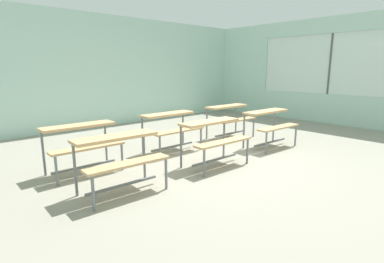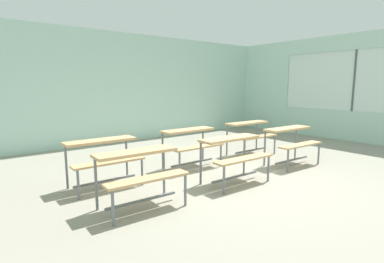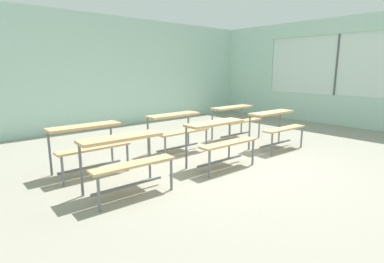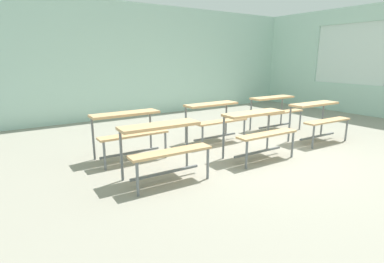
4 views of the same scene
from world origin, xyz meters
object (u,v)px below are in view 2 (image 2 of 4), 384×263
Objects in this scene: desk_bench_r0c1 at (234,149)px; desk_bench_r1c1 at (191,139)px; desk_bench_r0c0 at (140,166)px; desk_bench_r1c2 at (251,130)px; desk_bench_r0c2 at (292,137)px; desk_bench_r1c0 at (104,152)px.

desk_bench_r1c1 is (0.02, 1.15, 0.00)m from desk_bench_r0c1.
desk_bench_r0c0 is 1.00× the size of desk_bench_r0c1.
desk_bench_r0c2 is at bearing -90.87° from desk_bench_r1c2.
desk_bench_r0c2 is 1.10m from desk_bench_r1c2.
desk_bench_r1c0 is at bearing 149.06° from desk_bench_r0c1.
desk_bench_r1c0 is (-1.75, 1.12, 0.00)m from desk_bench_r0c1.
desk_bench_r0c2 is 3.61m from desk_bench_r1c0.
desk_bench_r1c1 is at bearing 149.86° from desk_bench_r0c2.
desk_bench_r0c2 is at bearing 3.84° from desk_bench_r0c1.
desk_bench_r1c2 is at bearing 0.89° from desk_bench_r1c1.
desk_bench_r0c0 is at bearing 179.97° from desk_bench_r0c1.
desk_bench_r1c1 is at bearing 34.88° from desk_bench_r0c0.
desk_bench_r0c2 is 2.01m from desk_bench_r1c1.
desk_bench_r1c1 is 0.99× the size of desk_bench_r1c2.
desk_bench_r1c1 is 1.74m from desk_bench_r1c2.
desk_bench_r0c1 is 2.11m from desk_bench_r1c2.
desk_bench_r1c0 is 1.76m from desk_bench_r1c1.
desk_bench_r1c1 is (1.71, 1.09, 0.00)m from desk_bench_r0c0.
desk_bench_r0c0 and desk_bench_r1c0 have the same top height.
desk_bench_r0c1 is 0.99× the size of desk_bench_r0c2.
desk_bench_r0c0 is 1.02× the size of desk_bench_r1c1.
desk_bench_r1c2 is (0.05, 1.10, 0.00)m from desk_bench_r0c2.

